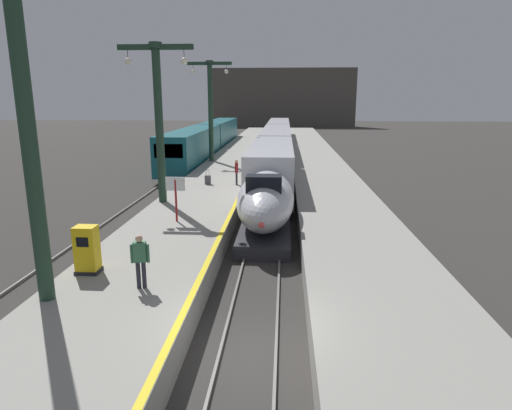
# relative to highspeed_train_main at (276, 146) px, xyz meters

# --- Properties ---
(ground_plane) EXTENTS (260.00, 260.00, 0.00)m
(ground_plane) POSITION_rel_highspeed_train_main_xyz_m (0.00, -35.02, -1.95)
(ground_plane) COLOR #33302D
(platform_left) EXTENTS (4.80, 110.00, 1.05)m
(platform_left) POSITION_rel_highspeed_train_main_xyz_m (-4.05, -10.27, -1.42)
(platform_left) COLOR gray
(platform_left) RESTS_ON ground
(platform_right) EXTENTS (4.80, 110.00, 1.05)m
(platform_right) POSITION_rel_highspeed_train_main_xyz_m (4.05, -10.27, -1.42)
(platform_right) COLOR gray
(platform_right) RESTS_ON ground
(platform_left_safety_stripe) EXTENTS (0.20, 107.80, 0.01)m
(platform_left_safety_stripe) POSITION_rel_highspeed_train_main_xyz_m (-1.77, -10.27, -0.90)
(platform_left_safety_stripe) COLOR yellow
(platform_left_safety_stripe) RESTS_ON platform_left
(rail_main_left) EXTENTS (0.08, 110.00, 0.12)m
(rail_main_left) POSITION_rel_highspeed_train_main_xyz_m (-0.75, -7.52, -1.89)
(rail_main_left) COLOR slate
(rail_main_left) RESTS_ON ground
(rail_main_right) EXTENTS (0.08, 110.00, 0.12)m
(rail_main_right) POSITION_rel_highspeed_train_main_xyz_m (0.75, -7.52, -1.89)
(rail_main_right) COLOR slate
(rail_main_right) RESTS_ON ground
(rail_secondary_left) EXTENTS (0.08, 110.00, 0.12)m
(rail_secondary_left) POSITION_rel_highspeed_train_main_xyz_m (-8.85, -7.52, -1.89)
(rail_secondary_left) COLOR slate
(rail_secondary_left) RESTS_ON ground
(rail_secondary_right) EXTENTS (0.08, 110.00, 0.12)m
(rail_secondary_right) POSITION_rel_highspeed_train_main_xyz_m (-7.35, -7.52, -1.89)
(rail_secondary_right) COLOR slate
(rail_secondary_right) RESTS_ON ground
(highspeed_train_main) EXTENTS (2.92, 57.81, 3.60)m
(highspeed_train_main) POSITION_rel_highspeed_train_main_xyz_m (0.00, 0.00, 0.00)
(highspeed_train_main) COLOR silver
(highspeed_train_main) RESTS_ON ground
(regional_train_adjacent) EXTENTS (2.85, 36.60, 3.80)m
(regional_train_adjacent) POSITION_rel_highspeed_train_main_xyz_m (-8.10, 6.43, 0.18)
(regional_train_adjacent) COLOR #145660
(regional_train_adjacent) RESTS_ON ground
(station_column_near) EXTENTS (4.00, 0.68, 10.24)m
(station_column_near) POSITION_rel_highspeed_train_main_xyz_m (-5.90, -34.08, 5.18)
(station_column_near) COLOR #1E3828
(station_column_near) RESTS_ON platform_left
(station_column_mid) EXTENTS (4.00, 0.68, 8.51)m
(station_column_mid) POSITION_rel_highspeed_train_main_xyz_m (-5.90, -21.60, 4.26)
(station_column_mid) COLOR #1E3828
(station_column_mid) RESTS_ON platform_left
(station_column_far) EXTENTS (4.00, 0.68, 8.96)m
(station_column_far) POSITION_rel_highspeed_train_main_xyz_m (-5.90, -4.64, 4.50)
(station_column_far) COLOR #1E3828
(station_column_far) RESTS_ON platform_left
(passenger_near_edge) EXTENTS (0.25, 0.57, 1.69)m
(passenger_near_edge) POSITION_rel_highspeed_train_main_xyz_m (-2.30, -16.33, 0.09)
(passenger_near_edge) COLOR #23232D
(passenger_near_edge) RESTS_ON platform_left
(passenger_mid_platform) EXTENTS (0.56, 0.27, 1.69)m
(passenger_mid_platform) POSITION_rel_highspeed_train_main_xyz_m (-3.40, -33.18, 0.09)
(passenger_mid_platform) COLOR #23232D
(passenger_mid_platform) RESTS_ON platform_left
(rolling_suitcase) EXTENTS (0.40, 0.22, 0.98)m
(rolling_suitcase) POSITION_rel_highspeed_train_main_xyz_m (-4.26, -16.26, -0.60)
(rolling_suitcase) COLOR #4C4C51
(rolling_suitcase) RESTS_ON platform_left
(ticket_machine_yellow) EXTENTS (0.76, 0.62, 1.60)m
(ticket_machine_yellow) POSITION_rel_highspeed_train_main_xyz_m (-5.55, -32.08, -0.16)
(ticket_machine_yellow) COLOR yellow
(ticket_machine_yellow) RESTS_ON platform_left
(departure_info_board) EXTENTS (0.90, 0.10, 2.12)m
(departure_info_board) POSITION_rel_highspeed_train_main_xyz_m (-4.14, -25.62, 0.61)
(departure_info_board) COLOR maroon
(departure_info_board) RESTS_ON platform_left
(terminus_back_wall) EXTENTS (36.00, 2.00, 14.00)m
(terminus_back_wall) POSITION_rel_highspeed_train_main_xyz_m (0.00, 66.98, 5.05)
(terminus_back_wall) COLOR #4C4742
(terminus_back_wall) RESTS_ON ground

